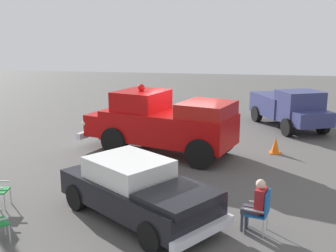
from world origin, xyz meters
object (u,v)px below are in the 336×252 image
(classic_hot_rod, at_px, (138,189))
(spectator_seated, at_px, (256,203))
(vintage_fire_truck, at_px, (162,122))
(parked_pickup, at_px, (289,107))
(traffic_cone, at_px, (275,145))
(lawn_chair_near_truck, at_px, (262,209))

(classic_hot_rod, bearing_deg, spectator_seated, 85.27)
(vintage_fire_truck, relative_size, classic_hot_rod, 1.37)
(classic_hot_rod, xyz_separation_m, parked_pickup, (-10.70, 4.77, 0.24))
(spectator_seated, relative_size, traffic_cone, 2.03)
(spectator_seated, distance_m, traffic_cone, 6.55)
(classic_hot_rod, relative_size, parked_pickup, 0.90)
(spectator_seated, xyz_separation_m, traffic_cone, (-6.46, 0.98, -0.39))
(lawn_chair_near_truck, distance_m, traffic_cone, 6.56)
(vintage_fire_truck, height_order, classic_hot_rod, vintage_fire_truck)
(parked_pickup, height_order, lawn_chair_near_truck, parked_pickup)
(parked_pickup, relative_size, lawn_chair_near_truck, 5.02)
(lawn_chair_near_truck, distance_m, spectator_seated, 0.17)
(classic_hot_rod, xyz_separation_m, traffic_cone, (-6.23, 3.81, -0.44))
(vintage_fire_truck, relative_size, lawn_chair_near_truck, 6.20)
(lawn_chair_near_truck, bearing_deg, classic_hot_rod, -95.22)
(spectator_seated, bearing_deg, lawn_chair_near_truck, 74.26)
(lawn_chair_near_truck, bearing_deg, vintage_fire_truck, -149.73)
(lawn_chair_near_truck, height_order, spectator_seated, spectator_seated)
(classic_hot_rod, relative_size, spectator_seated, 3.58)
(classic_hot_rod, height_order, parked_pickup, parked_pickup)
(classic_hot_rod, height_order, spectator_seated, classic_hot_rod)
(parked_pickup, bearing_deg, spectator_seated, -10.03)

